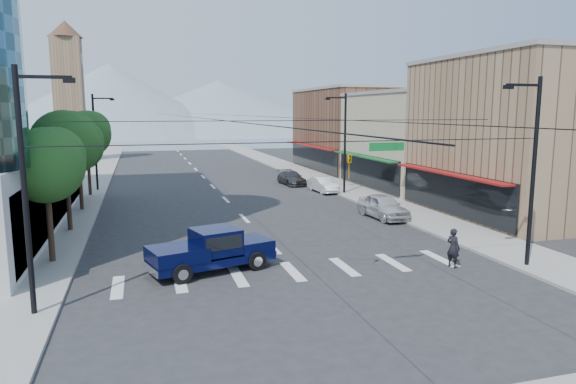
# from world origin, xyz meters

# --- Properties ---
(ground) EXTENTS (160.00, 160.00, 0.00)m
(ground) POSITION_xyz_m (0.00, 0.00, 0.00)
(ground) COLOR #28282B
(ground) RESTS_ON ground
(sidewalk_left) EXTENTS (4.00, 120.00, 0.15)m
(sidewalk_left) POSITION_xyz_m (-12.00, 40.00, 0.07)
(sidewalk_left) COLOR gray
(sidewalk_left) RESTS_ON ground
(sidewalk_right) EXTENTS (4.00, 120.00, 0.15)m
(sidewalk_right) POSITION_xyz_m (12.00, 40.00, 0.07)
(sidewalk_right) COLOR gray
(sidewalk_right) RESTS_ON ground
(shop_near) EXTENTS (12.00, 14.00, 11.00)m
(shop_near) POSITION_xyz_m (20.00, 10.00, 5.50)
(shop_near) COLOR #8C6B4C
(shop_near) RESTS_ON ground
(shop_mid) EXTENTS (12.00, 14.00, 9.00)m
(shop_mid) POSITION_xyz_m (20.00, 24.00, 4.50)
(shop_mid) COLOR tan
(shop_mid) RESTS_ON ground
(shop_far) EXTENTS (12.00, 18.00, 10.00)m
(shop_far) POSITION_xyz_m (20.00, 40.00, 5.00)
(shop_far) COLOR brown
(shop_far) RESTS_ON ground
(clock_tower) EXTENTS (4.80, 4.80, 20.40)m
(clock_tower) POSITION_xyz_m (-16.50, 62.00, 10.64)
(clock_tower) COLOR #8C6B4C
(clock_tower) RESTS_ON ground
(mountain_left) EXTENTS (80.00, 80.00, 22.00)m
(mountain_left) POSITION_xyz_m (-15.00, 150.00, 11.00)
(mountain_left) COLOR gray
(mountain_left) RESTS_ON ground
(mountain_right) EXTENTS (90.00, 90.00, 18.00)m
(mountain_right) POSITION_xyz_m (20.00, 160.00, 9.00)
(mountain_right) COLOR gray
(mountain_right) RESTS_ON ground
(tree_near) EXTENTS (3.65, 3.64, 6.71)m
(tree_near) POSITION_xyz_m (-11.07, 6.10, 4.99)
(tree_near) COLOR black
(tree_near) RESTS_ON ground
(tree_midnear) EXTENTS (4.09, 4.09, 7.52)m
(tree_midnear) POSITION_xyz_m (-11.07, 13.10, 5.59)
(tree_midnear) COLOR black
(tree_midnear) RESTS_ON ground
(tree_midfar) EXTENTS (3.65, 3.64, 6.71)m
(tree_midfar) POSITION_xyz_m (-11.07, 20.10, 4.99)
(tree_midfar) COLOR black
(tree_midfar) RESTS_ON ground
(tree_far) EXTENTS (4.09, 4.09, 7.52)m
(tree_far) POSITION_xyz_m (-11.07, 27.10, 5.59)
(tree_far) COLOR black
(tree_far) RESTS_ON ground
(signal_rig) EXTENTS (21.80, 0.20, 9.00)m
(signal_rig) POSITION_xyz_m (0.19, -1.00, 4.64)
(signal_rig) COLOR black
(signal_rig) RESTS_ON ground
(lamp_pole_nw) EXTENTS (2.00, 0.25, 9.00)m
(lamp_pole_nw) POSITION_xyz_m (-10.67, 30.00, 4.94)
(lamp_pole_nw) COLOR black
(lamp_pole_nw) RESTS_ON ground
(lamp_pole_ne) EXTENTS (2.00, 0.25, 9.00)m
(lamp_pole_ne) POSITION_xyz_m (10.67, 22.00, 4.94)
(lamp_pole_ne) COLOR black
(lamp_pole_ne) RESTS_ON ground
(pickup_truck) EXTENTS (6.25, 3.64, 2.00)m
(pickup_truck) POSITION_xyz_m (-3.84, 2.66, 1.04)
(pickup_truck) COLOR #060A32
(pickup_truck) RESTS_ON ground
(pedestrian) EXTENTS (0.67, 0.81, 1.91)m
(pedestrian) POSITION_xyz_m (7.41, 0.04, 0.96)
(pedestrian) COLOR black
(pedestrian) RESTS_ON ground
(parked_car_near) EXTENTS (2.25, 5.02, 1.68)m
(parked_car_near) POSITION_xyz_m (9.40, 11.40, 0.84)
(parked_car_near) COLOR silver
(parked_car_near) RESTS_ON ground
(parked_car_mid) EXTENTS (1.80, 4.37, 1.41)m
(parked_car_mid) POSITION_xyz_m (9.35, 23.57, 0.70)
(parked_car_mid) COLOR white
(parked_car_mid) RESTS_ON ground
(parked_car_far) EXTENTS (2.24, 4.84, 1.37)m
(parked_car_far) POSITION_xyz_m (7.95, 29.18, 0.69)
(parked_car_far) COLOR #333436
(parked_car_far) RESTS_ON ground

